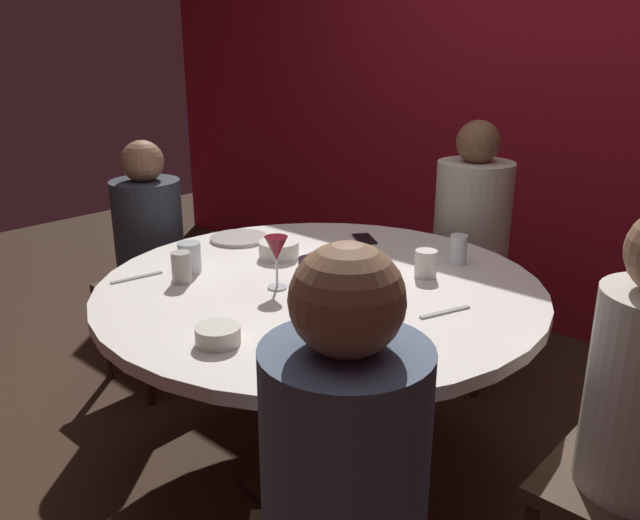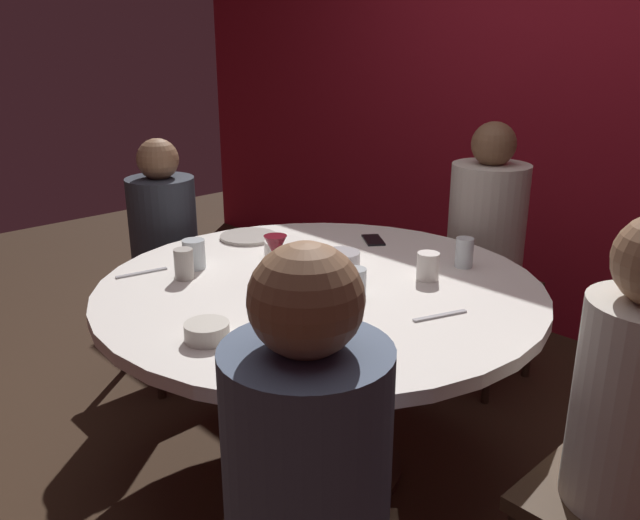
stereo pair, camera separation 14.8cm
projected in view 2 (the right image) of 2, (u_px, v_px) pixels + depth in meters
ground_plane at (320, 467)px, 2.40m from camera, size 8.00×8.00×0.00m
back_wall at (583, 84)px, 3.13m from camera, size 6.00×0.10×2.60m
dining_table at (320, 318)px, 2.21m from camera, size 1.49×1.49×0.73m
seated_diner_left at (164, 233)px, 2.87m from camera, size 0.40×0.40×1.11m
seated_diner_back at (487, 227)px, 2.82m from camera, size 0.40×0.40×1.18m
seated_diner_right at (637, 404)px, 1.46m from camera, size 0.40×0.40×1.17m
seated_diner_front_right at (307, 467)px, 1.24m from camera, size 0.57×0.57×1.18m
candle_holder at (311, 270)px, 2.15m from camera, size 0.08×0.08×0.11m
wine_glass at (276, 250)px, 2.09m from camera, size 0.08×0.08×0.18m
dinner_plate at (248, 237)px, 2.64m from camera, size 0.23×0.23×0.01m
cell_phone at (373, 240)px, 2.61m from camera, size 0.15×0.14×0.01m
bowl_serving_large at (341, 259)px, 2.31m from camera, size 0.13×0.13×0.06m
bowl_salad_center at (207, 332)px, 1.75m from camera, size 0.12×0.12×0.05m
bowl_small_white at (284, 249)px, 2.42m from camera, size 0.15×0.15×0.06m
cup_near_candle at (354, 283)px, 2.03m from camera, size 0.07×0.07×0.09m
cup_by_left_diner at (428, 266)px, 2.18m from camera, size 0.08×0.08×0.09m
cup_by_right_diner at (184, 264)px, 2.19m from camera, size 0.07×0.07×0.11m
cup_center_front at (464, 253)px, 2.30m from camera, size 0.06×0.06×0.11m
cup_far_edge at (194, 254)px, 2.29m from camera, size 0.08×0.08×0.10m
cup_beside_wine at (306, 323)px, 1.72m from camera, size 0.07×0.07×0.11m
fork_near_plate at (440, 316)px, 1.90m from camera, size 0.08×0.17×0.01m
knife_near_plate at (142, 273)px, 2.25m from camera, size 0.05×0.18×0.01m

